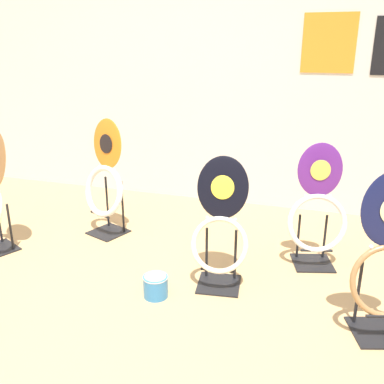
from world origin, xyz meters
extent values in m
plane|color=tan|center=(0.00, 0.00, 0.00)|extent=(14.00, 14.00, 0.00)
cube|color=silver|center=(0.00, 2.51, 1.30)|extent=(8.00, 0.06, 2.60)
cube|color=orange|center=(1.04, 2.47, 1.54)|extent=(0.45, 0.01, 0.49)
cube|color=black|center=(0.51, 0.87, 0.01)|extent=(0.32, 0.32, 0.01)
cylinder|color=black|center=(0.40, 0.95, 0.19)|extent=(0.02, 0.02, 0.36)
cylinder|color=black|center=(0.60, 0.97, 0.19)|extent=(0.02, 0.02, 0.36)
cylinder|color=black|center=(0.52, 0.79, 0.15)|extent=(0.22, 0.05, 0.02)
torus|color=beige|center=(0.52, 0.85, 0.31)|extent=(0.40, 0.24, 0.35)
ellipsoid|color=black|center=(0.50, 0.98, 0.66)|extent=(0.35, 0.18, 0.40)
ellipsoid|color=yellow|center=(0.50, 0.96, 0.66)|extent=(0.16, 0.07, 0.15)
sphere|color=silver|center=(0.41, 0.91, 0.46)|extent=(0.02, 0.02, 0.02)
sphere|color=silver|center=(0.60, 0.93, 0.46)|extent=(0.02, 0.02, 0.02)
cube|color=black|center=(1.10, 1.37, 0.01)|extent=(0.35, 0.35, 0.01)
cylinder|color=black|center=(0.98, 1.43, 0.18)|extent=(0.02, 0.02, 0.34)
cylinder|color=black|center=(1.17, 1.48, 0.18)|extent=(0.02, 0.02, 0.34)
cylinder|color=black|center=(1.12, 1.29, 0.15)|extent=(0.22, 0.08, 0.02)
torus|color=silver|center=(1.10, 1.35, 0.33)|extent=(0.45, 0.25, 0.42)
ellipsoid|color=#60237F|center=(1.09, 1.41, 0.71)|extent=(0.31, 0.13, 0.38)
ellipsoid|color=#E5CC4C|center=(1.09, 1.39, 0.71)|extent=(0.14, 0.06, 0.14)
sphere|color=silver|center=(1.01, 1.37, 0.52)|extent=(0.02, 0.02, 0.02)
sphere|color=silver|center=(1.17, 1.42, 0.52)|extent=(0.02, 0.02, 0.02)
cylinder|color=black|center=(-1.16, 0.87, 0.20)|extent=(0.02, 0.02, 0.38)
cube|color=black|center=(-0.60, 1.40, 0.01)|extent=(0.36, 0.36, 0.01)
cylinder|color=black|center=(-0.66, 1.52, 0.24)|extent=(0.02, 0.02, 0.45)
cylinder|color=black|center=(-0.48, 1.45, 0.24)|extent=(0.02, 0.02, 0.45)
cylinder|color=black|center=(-0.63, 1.33, 0.19)|extent=(0.22, 0.09, 0.02)
torus|color=silver|center=(-0.61, 1.38, 0.38)|extent=(0.46, 0.30, 0.43)
ellipsoid|color=orange|center=(-0.58, 1.45, 0.77)|extent=(0.34, 0.18, 0.41)
ellipsoid|color=black|center=(-0.59, 1.43, 0.77)|extent=(0.15, 0.07, 0.15)
sphere|color=silver|center=(-0.68, 1.46, 0.57)|extent=(0.02, 0.02, 0.02)
sphere|color=silver|center=(-0.51, 1.40, 0.57)|extent=(0.02, 0.02, 0.02)
cube|color=black|center=(1.49, 0.64, 0.01)|extent=(0.35, 0.35, 0.01)
cylinder|color=black|center=(1.36, 0.70, 0.20)|extent=(0.02, 0.02, 0.39)
sphere|color=silver|center=(1.39, 0.64, 0.52)|extent=(0.02, 0.02, 0.02)
cylinder|color=teal|center=(0.16, 0.61, 0.07)|extent=(0.16, 0.16, 0.14)
torus|color=silver|center=(0.16, 0.61, 0.14)|extent=(0.16, 0.16, 0.01)
cylinder|color=#B2B2B7|center=(0.16, 0.61, 0.14)|extent=(0.14, 0.14, 0.00)
camera|label=1|loc=(1.11, -1.58, 1.53)|focal=40.00mm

